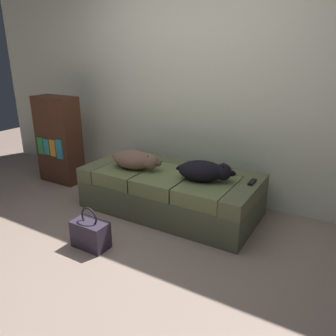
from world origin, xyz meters
TOP-DOWN VIEW (x-y plane):
  - ground_plane at (0.00, 0.00)m, footprint 10.00×10.00m
  - back_wall at (0.00, 1.72)m, footprint 6.40×0.10m
  - couch at (0.00, 1.10)m, footprint 1.81×0.87m
  - dog_tan at (-0.35, 0.97)m, footprint 0.59×0.30m
  - dog_dark at (0.42, 1.03)m, footprint 0.56×0.37m
  - tv_remote at (0.83, 1.20)m, footprint 0.04×0.15m
  - handbag at (-0.24, 0.13)m, footprint 0.32×0.18m
  - bookshelf at (-1.67, 1.13)m, footprint 0.56×0.30m

SIDE VIEW (x-z plane):
  - ground_plane at x=0.00m, z-range 0.00..0.00m
  - handbag at x=-0.24m, z-range -0.06..0.31m
  - couch at x=0.00m, z-range 0.00..0.44m
  - tv_remote at x=0.83m, z-range 0.45..0.47m
  - dog_dark at x=0.42m, z-range 0.45..0.65m
  - dog_tan at x=-0.35m, z-range 0.45..0.65m
  - bookshelf at x=-1.67m, z-range 0.00..1.10m
  - back_wall at x=0.00m, z-range 0.00..2.80m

